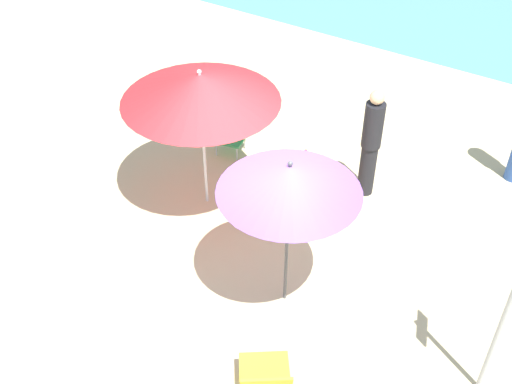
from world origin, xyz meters
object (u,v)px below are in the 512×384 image
(umbrella_purple, at_px, (290,179))
(umbrella_red, at_px, (200,88))
(beach_chair_a, at_px, (299,177))
(beach_chair_c, at_px, (265,377))
(warning_sign, at_px, (509,304))
(person_b, at_px, (371,143))
(beach_chair_b, at_px, (233,130))

(umbrella_purple, xyz_separation_m, umbrella_red, (-1.92, 0.99, 0.03))
(beach_chair_a, distance_m, beach_chair_c, 3.47)
(warning_sign, bearing_deg, person_b, 117.26)
(umbrella_purple, bearing_deg, beach_chair_c, -67.99)
(person_b, bearing_deg, warning_sign, 59.97)
(umbrella_purple, bearing_deg, beach_chair_a, 115.31)
(umbrella_purple, relative_size, beach_chair_b, 3.11)
(umbrella_purple, height_order, person_b, umbrella_purple)
(umbrella_red, distance_m, beach_chair_c, 3.69)
(umbrella_red, bearing_deg, warning_sign, -12.37)
(umbrella_red, bearing_deg, beach_chair_a, 40.95)
(umbrella_red, height_order, person_b, umbrella_red)
(umbrella_red, xyz_separation_m, beach_chair_a, (1.03, 0.89, -1.61))
(beach_chair_c, bearing_deg, beach_chair_b, 3.04)
(umbrella_purple, relative_size, warning_sign, 0.98)
(umbrella_purple, relative_size, beach_chair_c, 2.69)
(beach_chair_a, xyz_separation_m, person_b, (0.82, 0.56, 0.60))
(beach_chair_c, xyz_separation_m, person_b, (-0.59, 3.73, 0.57))
(beach_chair_a, distance_m, beach_chair_b, 1.51)
(umbrella_purple, xyz_separation_m, beach_chair_a, (-0.89, 1.88, -1.58))
(umbrella_purple, bearing_deg, beach_chair_b, 135.51)
(umbrella_purple, distance_m, beach_chair_c, 2.09)
(umbrella_purple, distance_m, person_b, 2.64)
(umbrella_red, height_order, beach_chair_c, umbrella_red)
(beach_chair_c, bearing_deg, warning_sign, -90.60)
(beach_chair_a, height_order, beach_chair_b, beach_chair_b)
(umbrella_red, xyz_separation_m, beach_chair_c, (2.44, -2.28, -1.58))
(beach_chair_a, distance_m, warning_sign, 3.94)
(umbrella_red, relative_size, beach_chair_b, 3.18)
(beach_chair_b, bearing_deg, umbrella_red, 6.71)
(beach_chair_a, height_order, person_b, person_b)
(person_b, bearing_deg, beach_chair_c, 22.89)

